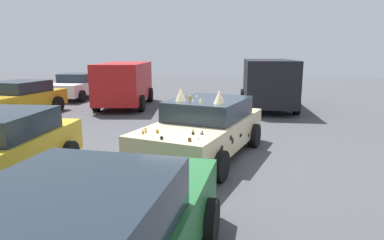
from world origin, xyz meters
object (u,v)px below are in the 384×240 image
art_car_decorated (205,127)px  parked_van_behind_right (268,81)px  parked_sedan_near_left (18,98)px  parked_van_far_left (125,82)px  parked_sedan_row_back_center (76,86)px

art_car_decorated → parked_van_behind_right: bearing=-178.8°
parked_van_behind_right → parked_sedan_near_left: parked_van_behind_right is taller
parked_sedan_near_left → parked_van_far_left: bearing=138.3°
parked_van_far_left → parked_van_behind_right: bearing=85.0°
parked_van_behind_right → parked_sedan_near_left: bearing=-72.7°
parked_van_behind_right → parked_van_far_left: size_ratio=0.98×
parked_sedan_near_left → art_car_decorated: bearing=69.4°
parked_van_far_left → parked_sedan_near_left: 4.56m
parked_sedan_near_left → parked_sedan_row_back_center: parked_sedan_near_left is taller
parked_van_far_left → parked_sedan_row_back_center: bearing=-129.1°
parked_van_far_left → parked_sedan_row_back_center: (1.91, 3.73, -0.46)m
art_car_decorated → parked_sedan_row_back_center: art_car_decorated is taller
parked_van_far_left → parked_sedan_row_back_center: size_ratio=1.27×
parked_sedan_near_left → parked_sedan_row_back_center: size_ratio=1.01×
art_car_decorated → parked_sedan_near_left: art_car_decorated is taller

